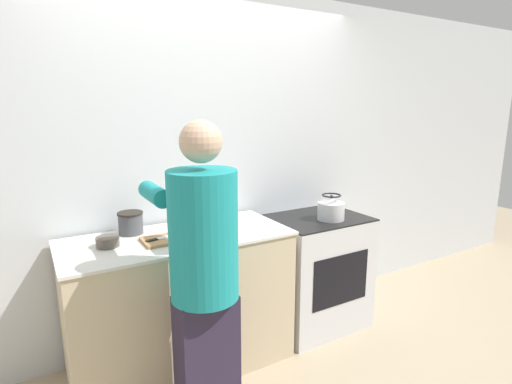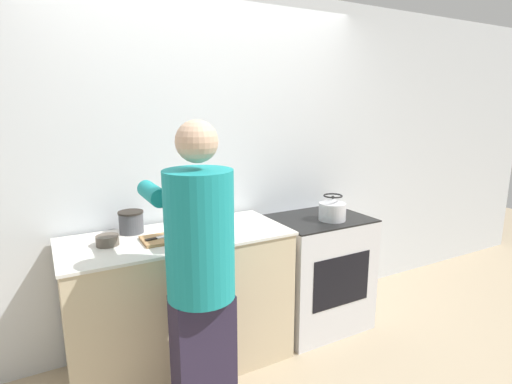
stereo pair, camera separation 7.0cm
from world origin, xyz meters
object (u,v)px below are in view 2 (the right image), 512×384
object	(u,v)px
person	(200,273)
bowl_prep	(203,220)
oven	(317,272)
knife	(159,238)
canister_jar	(131,222)
kettle	(332,210)
cutting_board	(165,239)

from	to	relation	value
person	bowl_prep	distance (m)	0.82
oven	knife	size ratio (longest dim) A/B	4.84
bowl_prep	canister_jar	xyz separation A→B (m)	(-0.49, 0.04, 0.04)
kettle	bowl_prep	bearing A→B (deg)	162.92
oven	kettle	bearing A→B (deg)	-65.50
person	cutting_board	xyz separation A→B (m)	(-0.02, 0.54, 0.03)
kettle	bowl_prep	xyz separation A→B (m)	(-0.93, 0.29, -0.02)
kettle	canister_jar	size ratio (longest dim) A/B	1.25
cutting_board	canister_jar	distance (m)	0.30
oven	cutting_board	bearing A→B (deg)	-178.73
oven	canister_jar	distance (m)	1.50
knife	kettle	size ratio (longest dim) A/B	0.91
cutting_board	bowl_prep	size ratio (longest dim) A/B	2.10
cutting_board	kettle	xyz separation A→B (m)	(1.27, -0.07, 0.04)
canister_jar	knife	bearing A→B (deg)	-65.72
person	bowl_prep	world-z (taller)	person
cutting_board	kettle	bearing A→B (deg)	-3.16
oven	bowl_prep	size ratio (longest dim) A/B	6.67
person	knife	xyz separation A→B (m)	(-0.06, 0.54, 0.04)
bowl_prep	canister_jar	size ratio (longest dim) A/B	0.83
knife	kettle	distance (m)	1.31
cutting_board	canister_jar	world-z (taller)	canister_jar
oven	knife	distance (m)	1.36
kettle	canister_jar	world-z (taller)	kettle
bowl_prep	kettle	bearing A→B (deg)	-17.08
person	kettle	xyz separation A→B (m)	(1.25, 0.47, 0.07)
oven	cutting_board	size ratio (longest dim) A/B	3.17
bowl_prep	canister_jar	distance (m)	0.49
person	knife	size ratio (longest dim) A/B	9.07
oven	person	world-z (taller)	person
kettle	cutting_board	bearing A→B (deg)	176.84
oven	canister_jar	world-z (taller)	canister_jar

